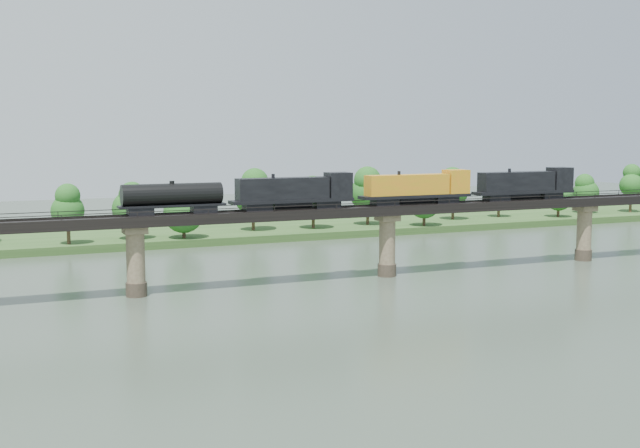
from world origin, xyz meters
name	(u,v)px	position (x,y,z in m)	size (l,w,h in m)	color
ground	(498,315)	(0.00, 0.00, 0.00)	(400.00, 400.00, 0.00)	#324033
far_bank	(272,232)	(0.00, 85.00, 0.80)	(300.00, 24.00, 1.60)	#2A4B1E
bridge	(387,243)	(0.00, 30.00, 5.46)	(236.00, 30.00, 11.50)	#473A2D
bridge_superstructure	(388,203)	(0.00, 30.00, 11.79)	(220.00, 4.90, 0.75)	black
far_treeline	(242,199)	(-8.21, 80.52, 8.83)	(289.06, 17.54, 13.60)	#382619
freight_train	(377,189)	(-1.88, 30.00, 14.08)	(78.34, 3.05, 5.39)	black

